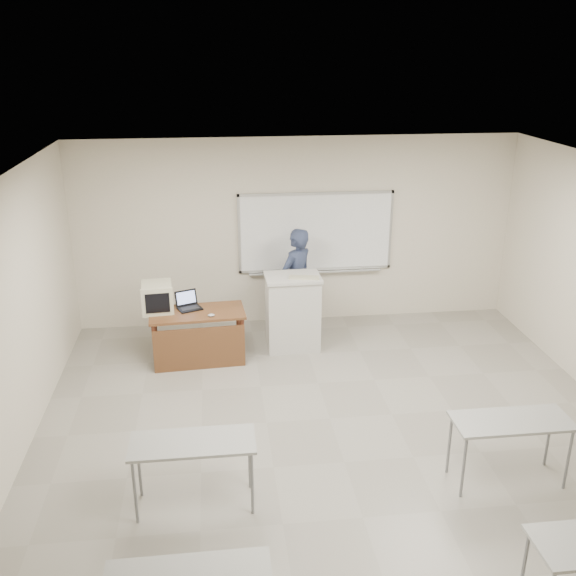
{
  "coord_description": "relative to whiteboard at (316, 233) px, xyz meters",
  "views": [
    {
      "loc": [
        -1.31,
        -5.78,
        4.25
      ],
      "look_at": [
        -0.36,
        2.2,
        1.23
      ],
      "focal_mm": 40.0,
      "sensor_mm": 36.0,
      "label": 1
    }
  ],
  "objects": [
    {
      "name": "floor",
      "position": [
        -0.3,
        -3.97,
        -1.49
      ],
      "size": [
        7.0,
        8.0,
        0.01
      ],
      "primitive_type": "cube",
      "color": "gray",
      "rests_on": "ground"
    },
    {
      "name": "presenter",
      "position": [
        -0.37,
        -0.47,
        -0.63
      ],
      "size": [
        0.73,
        0.71,
        1.7
      ],
      "primitive_type": "imported",
      "rotation": [
        0.0,
        0.0,
        3.86
      ],
      "color": "black",
      "rests_on": "floor"
    },
    {
      "name": "mouse",
      "position": [
        -1.7,
        -1.48,
        -0.71
      ],
      "size": [
        0.11,
        0.09,
        0.04
      ],
      "primitive_type": "ellipsoid",
      "rotation": [
        0.0,
        0.0,
        0.34
      ],
      "color": "#ADB1B5",
      "rests_on": "instructor_desk"
    },
    {
      "name": "whiteboard",
      "position": [
        0.0,
        0.0,
        0.0
      ],
      "size": [
        2.48,
        0.1,
        1.31
      ],
      "color": "white",
      "rests_on": "floor"
    },
    {
      "name": "podium",
      "position": [
        -0.5,
        -1.02,
        -0.91
      ],
      "size": [
        0.81,
        0.59,
        1.14
      ],
      "rotation": [
        0.0,
        0.0,
        0.02
      ],
      "color": "beige",
      "rests_on": "floor"
    },
    {
      "name": "student_desks",
      "position": [
        -0.3,
        -5.32,
        -0.81
      ],
      "size": [
        4.4,
        2.2,
        0.73
      ],
      "color": "gray",
      "rests_on": "floor"
    },
    {
      "name": "laptop",
      "position": [
        -2.0,
        -1.12,
        -0.67
      ],
      "size": [
        0.32,
        0.3,
        0.24
      ],
      "rotation": [
        0.0,
        0.0,
        0.38
      ],
      "color": "black",
      "rests_on": "instructor_desk"
    },
    {
      "name": "instructor_desk",
      "position": [
        -1.9,
        -1.39,
        -0.95
      ],
      "size": [
        1.34,
        0.67,
        0.75
      ],
      "rotation": [
        0.0,
        0.0,
        0.07
      ],
      "color": "brown",
      "rests_on": "floor"
    },
    {
      "name": "crt_monitor",
      "position": [
        -2.45,
        -1.15,
        -0.53
      ],
      "size": [
        0.44,
        0.48,
        0.41
      ],
      "rotation": [
        0.0,
        0.0,
        0.09
      ],
      "color": "#B5B193",
      "rests_on": "instructor_desk"
    },
    {
      "name": "keyboard",
      "position": [
        -0.35,
        -1.14,
        -0.33
      ],
      "size": [
        0.46,
        0.23,
        0.02
      ],
      "primitive_type": "cube",
      "rotation": [
        0.0,
        0.0,
        -0.19
      ],
      "color": "#B5B193",
      "rests_on": "podium"
    }
  ]
}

